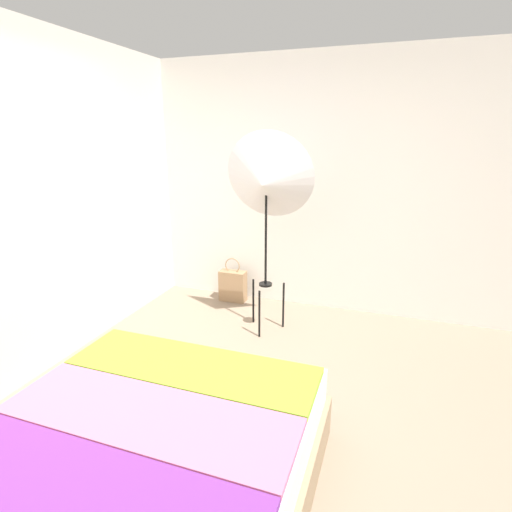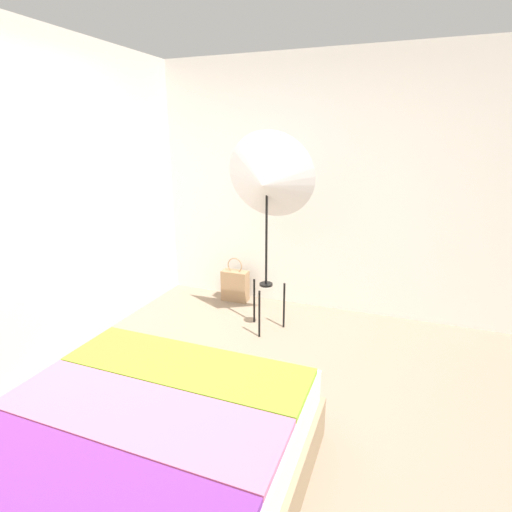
# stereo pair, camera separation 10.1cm
# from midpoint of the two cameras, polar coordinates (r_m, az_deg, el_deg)

# --- Properties ---
(ground_plane) EXTENTS (14.00, 14.00, 0.00)m
(ground_plane) POSITION_cam_midpoint_polar(r_m,az_deg,el_deg) (2.73, -7.85, -24.85)
(ground_plane) COLOR gray
(wall_back) EXTENTS (8.00, 0.05, 2.60)m
(wall_back) POSITION_cam_midpoint_polar(r_m,az_deg,el_deg) (4.24, 5.78, 9.84)
(wall_back) COLOR silver
(wall_back) RESTS_ON ground_plane
(wall_side_left) EXTENTS (0.05, 8.00, 2.60)m
(wall_side_left) POSITION_cam_midpoint_polar(r_m,az_deg,el_deg) (3.84, -23.61, 7.83)
(wall_side_left) COLOR silver
(wall_side_left) RESTS_ON ground_plane
(bed) EXTENTS (1.57, 2.01, 0.51)m
(bed) POSITION_cam_midpoint_polar(r_m,az_deg,el_deg) (2.20, -20.00, -29.47)
(bed) COLOR #997F60
(bed) RESTS_ON ground_plane
(photo_umbrella) EXTENTS (0.82, 0.46, 1.86)m
(photo_umbrella) POSITION_cam_midpoint_polar(r_m,az_deg,el_deg) (3.56, 0.65, 10.65)
(photo_umbrella) COLOR black
(photo_umbrella) RESTS_ON ground_plane
(tote_bag) EXTENTS (0.30, 0.14, 0.51)m
(tote_bag) POSITION_cam_midpoint_polar(r_m,az_deg,el_deg) (4.54, -3.97, -4.22)
(tote_bag) COLOR #9E7A56
(tote_bag) RESTS_ON ground_plane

